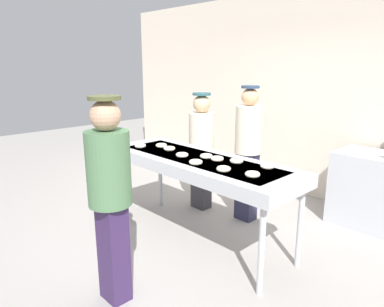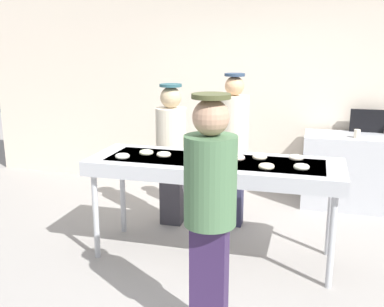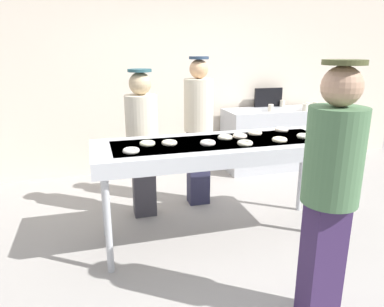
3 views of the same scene
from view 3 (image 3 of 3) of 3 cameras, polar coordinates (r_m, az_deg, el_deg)
The scene contains 24 objects.
ground_plane at distance 3.69m, azimuth 4.39°, elevation -12.78°, with size 16.00×16.00×0.00m, color #9E9993.
back_wall at distance 5.41m, azimuth -3.72°, elevation 13.24°, with size 8.00×0.12×3.02m, color beige.
fryer_conveyor at distance 3.35m, azimuth 4.72°, elevation 0.71°, with size 2.36×0.80×0.97m.
sugar_donut_0 at distance 3.19m, azimuth -7.08°, elevation 1.60°, with size 0.14×0.14×0.04m, color #F1F3C1.
sugar_donut_1 at distance 3.47m, azimuth 7.58°, elevation 2.76°, with size 0.14×0.14×0.04m, color #FEE6CE.
sugar_donut_2 at distance 3.22m, azimuth 8.38°, elevation 1.65°, with size 0.14×0.14×0.04m, color #EEE8C6.
sugar_donut_3 at distance 3.62m, azimuth 9.92°, elevation 3.22°, with size 0.14×0.14×0.04m, color #F9EAC7.
sugar_donut_4 at distance 3.83m, azimuth 13.98°, elevation 3.70°, with size 0.14×0.14×0.04m, color white.
sugar_donut_5 at distance 2.98m, azimuth -9.61°, elevation 0.45°, with size 0.14×0.14×0.04m, color silver.
sugar_donut_6 at distance 3.19m, azimuth 2.52°, elevation 1.70°, with size 0.14×0.14×0.04m, color white.
sugar_donut_7 at distance 3.60m, azimuth 17.30°, elevation 2.64°, with size 0.14×0.14×0.04m, color white.
sugar_donut_8 at distance 3.39m, azimuth 13.68°, elevation 2.14°, with size 0.14×0.14×0.04m, color #FEEFC4.
sugar_donut_9 at distance 3.40m, azimuth 5.26°, elevation 2.57°, with size 0.14×0.14×0.04m, color white.
sugar_donut_10 at distance 3.20m, azimuth -3.61°, elevation 1.71°, with size 0.14×0.14×0.04m, color #F1E8C8.
worker_baker at distance 4.11m, azimuth 1.05°, elevation 4.73°, with size 0.33×0.33×1.71m.
worker_assistant at distance 3.85m, azimuth -7.90°, elevation 2.88°, with size 0.34×0.34×1.59m.
customer_waiting at distance 2.39m, azimuth 21.11°, elevation -4.23°, with size 0.35×0.35×1.73m.
prep_counter at distance 5.69m, azimuth 12.85°, elevation 2.29°, with size 1.54×0.63×0.91m, color #B7BABF.
paper_cup_0 at distance 5.72m, azimuth 17.71°, elevation 7.20°, with size 0.07×0.07×0.10m, color beige.
paper_cup_1 at distance 5.87m, azimuth 14.08°, elevation 7.70°, with size 0.07×0.07×0.10m, color beige.
paper_cup_2 at distance 5.39m, azimuth 12.35°, elevation 7.08°, with size 0.07×0.07×0.10m, color beige.
paper_cup_3 at distance 5.56m, azimuth 17.44°, elevation 6.98°, with size 0.07×0.07×0.10m, color beige.
paper_cup_4 at distance 5.82m, azimuth 18.89°, elevation 7.24°, with size 0.07×0.07×0.10m, color beige.
menu_display at distance 5.81m, azimuth 11.97°, elevation 8.69°, with size 0.46×0.04×0.29m, color black.
Camera 3 is at (-1.14, -3.02, 1.79)m, focal length 33.72 mm.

